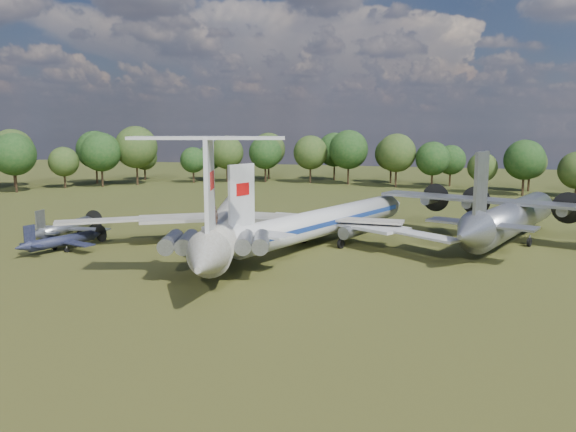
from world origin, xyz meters
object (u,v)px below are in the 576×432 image
(tu104_jet, at_px, (327,226))
(person_on_il62, at_px, (215,215))
(small_prop_west, at_px, (62,243))
(an12_transport, at_px, (511,222))
(small_prop_northwest, at_px, (66,231))
(il62_airliner, at_px, (230,225))

(tu104_jet, bearing_deg, person_on_il62, -88.80)
(small_prop_west, bearing_deg, an12_transport, 38.53)
(tu104_jet, xyz_separation_m, small_prop_northwest, (-34.68, -6.57, -1.21))
(small_prop_west, distance_m, person_on_il62, 25.09)
(tu104_jet, bearing_deg, an12_transport, 39.03)
(il62_airliner, relative_size, person_on_il62, 30.25)
(il62_airliner, distance_m, person_on_il62, 16.09)
(small_prop_northwest, bearing_deg, person_on_il62, -29.73)
(small_prop_northwest, distance_m, person_on_il62, 31.19)
(tu104_jet, distance_m, small_prop_northwest, 35.32)
(tu104_jet, bearing_deg, small_prop_northwest, -148.74)
(tu104_jet, bearing_deg, il62_airliner, -136.63)
(il62_airliner, distance_m, an12_transport, 36.66)
(il62_airliner, bearing_deg, small_prop_northwest, 167.71)
(il62_airliner, bearing_deg, small_prop_west, -173.76)
(small_prop_west, relative_size, person_on_il62, 6.94)
(small_prop_west, height_order, person_on_il62, person_on_il62)
(an12_transport, height_order, person_on_il62, person_on_il62)
(an12_transport, bearing_deg, person_on_il62, -117.25)
(small_prop_west, height_order, small_prop_northwest, small_prop_northwest)
(il62_airliner, relative_size, an12_transport, 1.38)
(tu104_jet, xyz_separation_m, small_prop_west, (-30.39, -12.80, -1.43))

